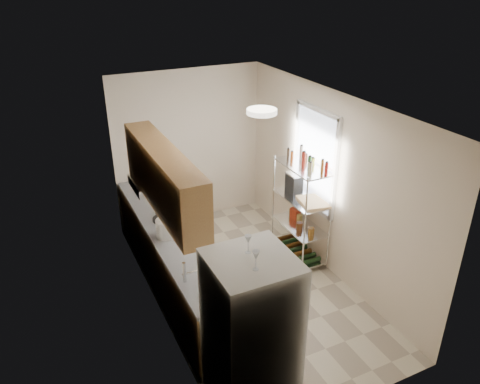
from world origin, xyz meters
The scene contains 16 objects.
room centered at (0.00, 0.00, 1.30)m, with size 2.52×4.42×2.62m.
counter_run centered at (-0.92, 0.44, 0.45)m, with size 0.63×3.51×0.90m.
upper_cabinets centered at (-1.05, 0.10, 1.81)m, with size 0.33×2.20×0.72m, color #A67F47.
range_hood centered at (-1.00, 0.90, 1.39)m, with size 0.50×0.60×0.12m, color #B7BABC.
window centered at (1.23, 0.35, 1.55)m, with size 0.06×1.00×1.46m, color white.
bakers_rack centered at (1.00, 0.30, 1.11)m, with size 0.45×0.90×1.73m.
ceiling_dome centered at (0.00, -0.30, 2.57)m, with size 0.34×0.34×0.06m, color white.
refrigerator centered at (-0.87, -1.78, 0.89)m, with size 0.73×0.73×1.78m, color silver.
wine_glass_a centered at (-0.91, -1.93, 1.87)m, with size 0.06×0.06×0.18m, color silver, non-canonical shape.
wine_glass_b centered at (-0.85, -1.68, 1.87)m, with size 0.06×0.06×0.17m, color silver, non-canonical shape.
rice_cooker centered at (-1.00, 0.31, 1.01)m, with size 0.28×0.28×0.23m, color silver.
frying_pan_large centered at (-0.95, 0.73, 0.92)m, with size 0.24×0.24×0.04m, color black.
frying_pan_small centered at (-0.88, 0.92, 0.92)m, with size 0.20×0.20×0.04m, color black.
cutting_board centered at (1.07, 0.10, 1.03)m, with size 0.35×0.46×0.03m, color tan.
espresso_machine centered at (1.01, 0.53, 1.16)m, with size 0.17×0.25×0.29m, color black.
storage_bag centered at (1.05, 0.51, 0.64)m, with size 0.10×0.14×0.16m, color #9E2B13.
Camera 1 is at (-2.40, -4.72, 4.03)m, focal length 35.00 mm.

